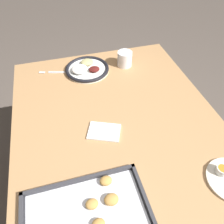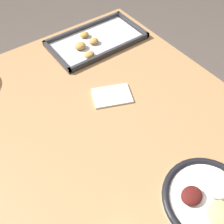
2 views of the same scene
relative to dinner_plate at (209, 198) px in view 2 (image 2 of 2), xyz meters
The scene contains 5 objects.
ground_plane 0.84m from the dinner_plate, 99.12° to the left, with size 8.00×8.00×0.00m, color #564C44.
dining_table 0.40m from the dinner_plate, 99.12° to the left, with size 0.91×1.09×0.74m.
dinner_plate is the anchor object (origin of this frame).
baking_tray 0.77m from the dinner_plate, 79.43° to the left, with size 0.41×0.22×0.03m.
napkin 0.46m from the dinner_plate, 88.36° to the left, with size 0.16×0.14×0.01m.
Camera 2 is at (-0.30, -0.44, 1.43)m, focal length 42.00 mm.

